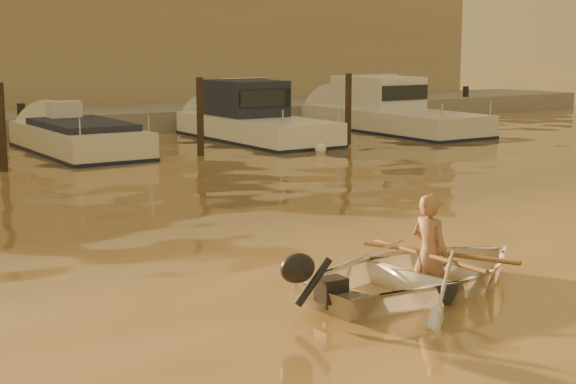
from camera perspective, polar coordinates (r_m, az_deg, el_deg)
ground_plane at (r=8.88m, az=7.44°, el=-9.64°), size 160.00×160.00×0.00m
dinghy at (r=10.64m, az=8.76°, el=-5.17°), size 3.49×2.68×0.67m
person at (r=10.66m, az=9.15°, el=-3.96°), size 0.41×0.57×1.46m
outboard_motor at (r=9.60m, az=2.73°, el=-6.33°), size 0.94×0.50×0.70m
oar_port at (r=10.78m, az=9.68°, el=-3.89°), size 0.73×2.01×0.13m
oar_starboard at (r=10.63m, az=8.97°, el=-4.06°), size 0.18×2.10×0.13m
moored_boat_3 at (r=23.85m, az=-13.36°, el=3.01°), size 2.15×6.18×0.95m
moored_boat_4 at (r=26.07m, az=-2.11°, el=4.72°), size 2.23×6.89×1.75m
moored_boat_5 at (r=29.00m, az=6.69°, el=5.17°), size 2.41×8.02×1.75m
piling_2 at (r=20.95m, az=-18.00°, el=3.74°), size 0.18×0.18×2.20m
piling_3 at (r=22.72m, az=-5.70°, el=4.61°), size 0.18×0.18×2.20m
piling_4 at (r=25.19m, az=3.91°, el=5.15°), size 0.18×0.18×2.20m
fender_d at (r=22.54m, az=-9.09°, el=2.45°), size 0.30×0.30×0.30m
fender_e at (r=23.32m, az=2.12°, el=2.81°), size 0.30×0.30×0.30m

